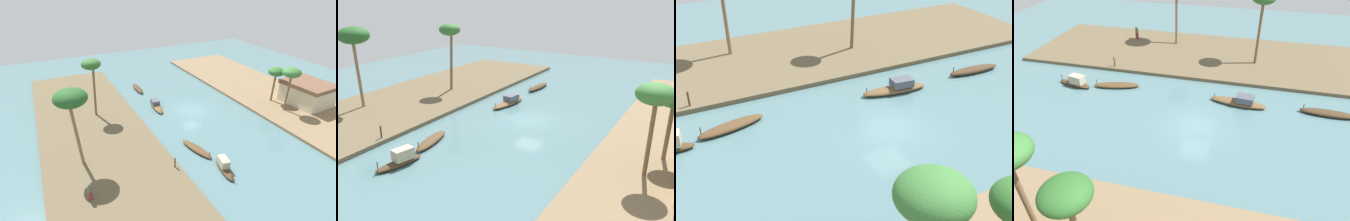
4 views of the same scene
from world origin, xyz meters
The scene contains 14 objects.
river_water centered at (0.00, 0.00, 0.00)m, with size 72.43×72.43×0.00m, color slate.
riverbank_left centered at (0.00, -14.05, 0.17)m, with size 44.33×12.77×0.35m, color brown.
riverbank_right centered at (0.00, 14.05, 0.17)m, with size 44.33×12.77×0.35m, color #846B4C.
sampan_near_left_bank centered at (12.91, -3.75, 0.45)m, with size 3.79×1.69×1.20m.
sampan_midstream centered at (-10.74, -4.24, 0.23)m, with size 4.70×1.17×0.83m.
sampan_open_hull centered at (8.85, -4.50, 0.21)m, with size 4.62×2.07×0.90m.
sampan_with_red_awning centered at (-3.25, -4.13, 0.35)m, with size 5.14×1.76×1.00m.
person_on_near_bank centered at (11.39, -16.76, 1.03)m, with size 0.56×0.56×1.68m.
mooring_post centered at (10.73, -8.20, 0.87)m, with size 0.14×0.14×1.06m, color #4C3823.
palm_tree_left_near centered at (-4.14, -12.61, 7.25)m, with size 2.48×2.48×7.84m.
palm_tree_left_far centered at (5.90, -16.54, 7.51)m, with size 3.14×3.14×8.18m.
palm_tree_right_tall centered at (2.98, 12.49, 4.79)m, with size 2.33×2.33×5.21m.
palm_tree_right_short centered at (6.23, 11.74, 5.77)m, with size 2.48×2.48×6.25m.
riverside_building centered at (5.95, 16.31, 2.01)m, with size 6.67×5.86×3.28m.
Camera 1 is at (29.87, -18.36, 17.79)m, focal length 28.81 mm.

